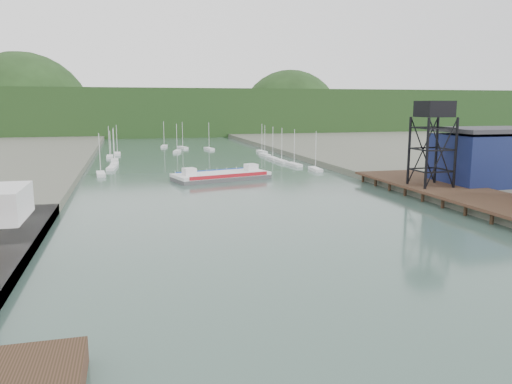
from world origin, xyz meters
TOP-DOWN VIEW (x-y plane):
  - ground at (0.00, 0.00)m, footprint 600.00×600.00m
  - east_pier at (37.00, 45.00)m, footprint 14.00×70.00m
  - lift_tower at (35.00, 58.00)m, footprint 6.50×6.50m
  - blue_shed at (50.00, 60.00)m, footprint 20.50×14.50m
  - marina_sailboats at (0.08, 138.46)m, footprint 57.71×92.65m
  - distant_hills at (-3.98, 301.35)m, footprint 500.00×120.00m
  - chain_ferry at (0.34, 89.86)m, footprint 23.87×14.43m

SIDE VIEW (x-z plane):
  - ground at x=0.00m, z-range 0.00..0.00m
  - marina_sailboats at x=0.08m, z-range -0.10..0.80m
  - chain_ferry at x=0.34m, z-range -0.68..2.53m
  - east_pier at x=37.00m, z-range 0.67..3.12m
  - blue_shed at x=50.00m, z-range 1.41..12.71m
  - distant_hills at x=-3.98m, z-range -29.62..50.38m
  - lift_tower at x=35.00m, z-range 7.65..23.65m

